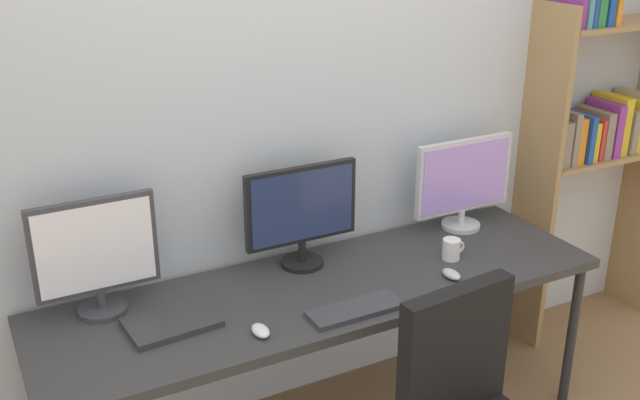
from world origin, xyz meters
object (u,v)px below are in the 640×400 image
desk (326,297)px  coffee_mug (452,249)px  keyboard_main (355,310)px  mouse_right_side (261,331)px  monitor_right (464,181)px  mouse_left_side (451,274)px  monitor_center (302,211)px  laptop_closed (172,322)px  monitor_left (96,254)px  bookshelf (595,124)px

desk → coffee_mug: bearing=-3.6°
keyboard_main → mouse_right_side: mouse_right_side is taller
monitor_right → mouse_left_side: bearing=-131.7°
keyboard_main → mouse_left_side: bearing=6.2°
monitor_right → mouse_left_side: monitor_right is taller
coffee_mug → monitor_right: bearing=46.0°
mouse_right_side → monitor_center: bearing=48.4°
monitor_center → laptop_closed: monitor_center is taller
keyboard_main → laptop_closed: 0.67m
monitor_center → laptop_closed: (-0.63, -0.21, -0.23)m
monitor_center → coffee_mug: bearing=-22.9°
monitor_left → monitor_right: (1.66, 0.00, -0.01)m
monitor_center → keyboard_main: size_ratio=1.35×
mouse_right_side → laptop_closed: 0.33m
laptop_closed → monitor_right: bearing=4.2°
coffee_mug → desk: bearing=176.4°
desk → bookshelf: (1.65, 0.23, 0.43)m
laptop_closed → coffee_mug: 1.22m
mouse_left_side → mouse_right_side: (-0.85, -0.03, 0.00)m
desk → mouse_right_side: 0.43m
keyboard_main → coffee_mug: bearing=18.2°
keyboard_main → mouse_left_side: 0.49m
bookshelf → monitor_left: (-2.48, -0.02, -0.14)m
bookshelf → monitor_center: bookshelf is taller
desk → mouse_left_side: (0.48, -0.18, 0.07)m
monitor_center → coffee_mug: 0.67m
mouse_left_side → mouse_right_side: same height
bookshelf → keyboard_main: bookshelf is taller
monitor_center → mouse_left_side: size_ratio=5.12×
desk → keyboard_main: keyboard_main is taller
desk → coffee_mug: size_ratio=21.68×
bookshelf → coffee_mug: size_ratio=18.09×
keyboard_main → mouse_left_side: mouse_left_side is taller
mouse_right_side → laptop_closed: bearing=141.5°
mouse_left_side → coffee_mug: (0.11, 0.14, 0.03)m
desk → monitor_right: monitor_right is taller
mouse_left_side → mouse_right_side: 0.86m
monitor_center → laptop_closed: size_ratio=1.54×
mouse_right_side → bookshelf: bearing=12.2°
coffee_mug → keyboard_main: bearing=-161.8°
mouse_right_side → keyboard_main: bearing=-3.4°
mouse_left_side → coffee_mug: size_ratio=0.91×
monitor_center → monitor_left: bearing=180.0°
monitor_left → bookshelf: bearing=0.4°
coffee_mug → laptop_closed: bearing=178.4°
keyboard_main → laptop_closed: laptop_closed is taller
keyboard_main → mouse_right_side: size_ratio=3.79×
mouse_right_side → desk: bearing=29.2°
mouse_left_side → laptop_closed: (-1.11, 0.18, -0.00)m
mouse_right_side → coffee_mug: coffee_mug is taller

